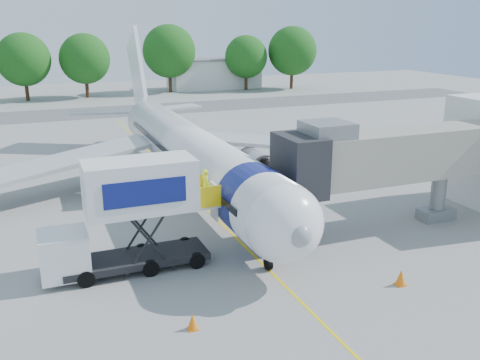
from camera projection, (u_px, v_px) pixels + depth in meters
name	position (u px, v px, depth m)	size (l,w,h in m)	color
ground	(207.00, 209.00, 34.71)	(160.00, 160.00, 0.00)	gray
guidance_line	(207.00, 209.00, 34.71)	(0.15, 70.00, 0.01)	yellow
taxiway_strip	(109.00, 112.00, 72.09)	(120.00, 10.00, 0.01)	#59595B
aircraft	(188.00, 151.00, 37.54)	(34.17, 37.73, 11.35)	white
jet_bridge	(380.00, 158.00, 30.09)	(13.90, 3.20, 6.60)	#A2978A
catering_hiloader	(128.00, 217.00, 25.46)	(8.50, 2.44, 5.50)	black
ground_tug	(399.00, 342.00, 19.12)	(3.35, 1.92, 1.29)	silver
safety_cone_a	(401.00, 278.00, 24.60)	(0.49, 0.49, 0.78)	orange
safety_cone_b	(193.00, 322.00, 21.07)	(0.43, 0.43, 0.68)	orange
outbuilding_right	(214.00, 73.00, 96.96)	(16.40, 7.40, 5.30)	silver
tree_c	(23.00, 60.00, 80.50)	(8.00, 8.00, 10.20)	#382314
tree_d	(85.00, 59.00, 83.88)	(7.85, 7.85, 10.01)	#382314
tree_e	(169.00, 51.00, 90.12)	(8.89, 8.89, 11.33)	#382314
tree_f	(246.00, 57.00, 93.61)	(7.44, 7.44, 9.49)	#382314
tree_g	(292.00, 51.00, 95.06)	(8.63, 8.63, 11.00)	#382314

